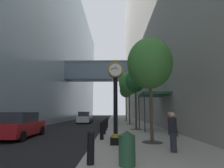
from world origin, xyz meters
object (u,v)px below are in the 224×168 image
street_tree_far (126,90)px  bollard_sixth (107,122)px  trash_bin (127,148)px  bollard_nearest (91,146)px  street_tree_mid_near (135,81)px  car_red_near (20,125)px  street_clock (115,97)px  car_white_mid (85,118)px  street_tree_mid_far (129,83)px  pedestrian_walking (173,131)px  street_tree_near (150,64)px  bollard_fifth (106,124)px  pedestrian_by_clock (170,123)px  bollard_third (102,130)px  bollard_fourth (104,126)px

street_tree_far → bollard_sixth: bearing=-102.8°
trash_bin → bollard_nearest: bearing=174.9°
street_tree_mid_near → car_red_near: street_tree_mid_near is taller
street_clock → car_white_mid: street_clock is taller
bollard_nearest → street_tree_mid_far: street_tree_mid_far is taller
bollard_sixth → pedestrian_walking: 11.03m
bollard_nearest → street_clock: bearing=76.2°
street_tree_near → street_tree_mid_far: size_ratio=0.83×
bollard_nearest → trash_bin: (1.15, -0.10, -0.02)m
bollard_fifth → street_tree_mid_far: size_ratio=0.15×
street_tree_far → pedestrian_by_clock: street_tree_far is taller
bollard_sixth → street_tree_near: street_tree_near is taller
bollard_sixth → pedestrian_walking: bearing=-73.1°
street_clock → car_red_near: street_clock is taller
car_white_mid → bollard_nearest: bearing=-79.9°
bollard_nearest → bollard_third: same height
bollard_fourth → trash_bin: bearing=-81.2°
street_clock → street_tree_mid_near: (1.98, 7.51, 2.11)m
bollard_fourth → street_tree_far: bearing=80.7°
bollard_nearest → street_tree_mid_near: street_tree_mid_near is taller
pedestrian_by_clock → trash_bin: bearing=-116.9°
bollard_nearest → bollard_third: 4.91m
street_tree_near → street_tree_far: (0.00, 20.59, 0.89)m
bollard_nearest → bollard_fourth: (0.00, 7.36, 0.00)m
street_clock → pedestrian_by_clock: (3.88, 3.54, -1.57)m
bollard_sixth → street_tree_near: bearing=-71.3°
car_red_near → street_tree_mid_far: bearing=53.0°
street_tree_near → street_tree_mid_near: bearing=90.0°
bollard_fifth → car_white_mid: (-3.77, 11.46, 0.15)m
car_white_mid → bollard_sixth: bearing=-67.3°
street_tree_mid_near → trash_bin: street_tree_mid_near is taller
bollard_sixth → bollard_nearest: bearing=-90.0°
street_tree_mid_near → pedestrian_by_clock: 5.74m
bollard_sixth → pedestrian_by_clock: 7.16m
street_tree_near → pedestrian_by_clock: bearing=56.8°
street_tree_near → pedestrian_by_clock: street_tree_near is taller
street_tree_mid_far → bollard_fifth: bearing=-109.6°
bollard_nearest → trash_bin: 1.16m
street_clock → pedestrian_walking: (2.39, -1.61, -1.58)m
pedestrian_by_clock → bollard_third: bearing=-157.2°
trash_bin → pedestrian_by_clock: pedestrian_by_clock is taller
bollard_fourth → car_white_mid: car_white_mid is taller
bollard_third → bollard_sixth: same height
bollard_sixth → street_tree_near: size_ratio=0.18×
bollard_fifth → street_tree_mid_near: street_tree_mid_near is taller
street_clock → car_red_near: 7.42m
bollard_sixth → street_tree_far: 13.47m
street_clock → street_tree_mid_near: 8.05m
bollard_sixth → street_tree_far: street_tree_far is taller
street_tree_near → car_red_near: bearing=164.5°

